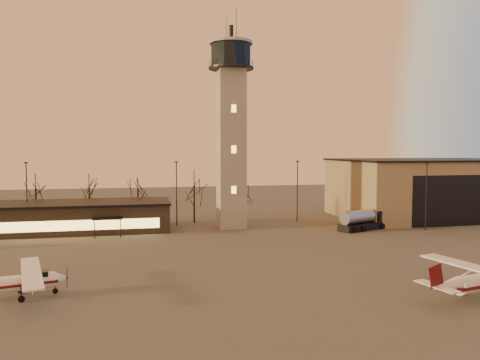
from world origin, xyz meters
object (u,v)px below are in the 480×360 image
at_px(hangar, 426,188).
at_px(fuel_truck, 363,222).
at_px(control_tower, 231,121).
at_px(terminal, 82,216).
at_px(cessna_rear, 27,285).

relative_size(hangar, fuel_truck, 3.57).
bearing_deg(control_tower, fuel_truck, -17.69).
bearing_deg(terminal, control_tower, -5.15).
relative_size(control_tower, fuel_truck, 3.80).
bearing_deg(cessna_rear, control_tower, 38.99).
height_order(control_tower, hangar, control_tower).
bearing_deg(hangar, fuel_truck, -149.79).
xyz_separation_m(hangar, terminal, (-57.99, -2.00, -3.00)).
bearing_deg(hangar, control_tower, -173.69).
bearing_deg(terminal, hangar, 1.97).
height_order(terminal, fuel_truck, terminal).
height_order(control_tower, fuel_truck, control_tower).
xyz_separation_m(hangar, cessna_rear, (-58.76, -33.61, -4.12)).
distance_m(terminal, fuel_truck, 41.62).
height_order(hangar, fuel_truck, hangar).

